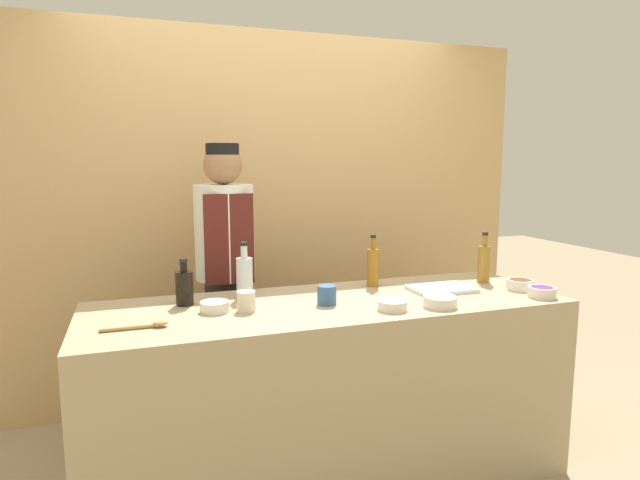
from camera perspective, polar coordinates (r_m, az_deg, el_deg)
name	(u,v)px	position (r m, az deg, el deg)	size (l,w,h in m)	color
ground_plane	(330,476)	(2.96, 1.06, -23.84)	(14.00, 14.00, 0.00)	tan
cabinet_wall	(272,218)	(3.62, -5.19, 2.37)	(3.55, 0.18, 2.40)	tan
counter	(330,391)	(2.74, 1.09, -15.80)	(2.30, 0.76, 0.91)	tan
sauce_bowl_white	(440,301)	(2.56, 12.67, -6.36)	(0.16, 0.16, 0.05)	white
sauce_bowl_red	(215,306)	(2.46, -11.17, -6.92)	(0.13, 0.13, 0.05)	white
sauce_bowl_purple	(542,292)	(2.89, 22.59, -5.10)	(0.14, 0.14, 0.05)	white
sauce_bowl_yellow	(392,305)	(2.47, 7.72, -6.84)	(0.14, 0.14, 0.04)	white
sauce_bowl_brown	(520,284)	(3.01, 20.57, -4.42)	(0.14, 0.14, 0.05)	white
cutting_board	(442,289)	(2.88, 12.84, -5.08)	(0.32, 0.22, 0.02)	white
bottle_soy	(184,287)	(2.59, -14.27, -4.87)	(0.08, 0.08, 0.22)	black
bottle_amber	(373,266)	(2.90, 5.65, -2.78)	(0.06, 0.06, 0.28)	#9E661E
bottle_vinegar	(484,263)	(3.12, 17.08, -2.33)	(0.07, 0.07, 0.28)	olive
bottle_clear	(245,277)	(2.65, -8.05, -3.89)	(0.08, 0.08, 0.28)	silver
cup_cream	(246,301)	(2.44, -7.87, -6.49)	(0.08, 0.08, 0.09)	silver
cup_blue	(327,295)	(2.53, 0.73, -5.88)	(0.09, 0.09, 0.09)	#386093
wooden_spoon	(145,325)	(2.30, -18.17, -8.66)	(0.27, 0.05, 0.03)	#B2844C
chef_center	(226,277)	(3.12, -10.03, -3.93)	(0.34, 0.34, 1.68)	#28282D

